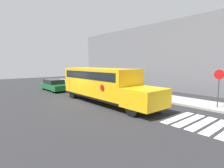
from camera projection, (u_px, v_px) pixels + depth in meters
ground_plane at (82, 101)px, 15.45m from camera, size 60.00×60.00×0.00m
sidewalk_strip at (132, 92)px, 19.62m from camera, size 44.00×3.00×0.15m
building_backdrop at (166, 57)px, 23.33m from camera, size 32.00×4.00×8.36m
crosswalk_stripes at (223, 129)px, 8.82m from camera, size 5.40×3.20×0.01m
school_bus at (103, 83)px, 14.78m from camera, size 10.21×2.57×2.88m
parked_car at (55, 85)px, 21.43m from camera, size 4.72×1.90×1.36m
stop_sign at (219, 84)px, 12.37m from camera, size 0.69×0.10×2.86m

